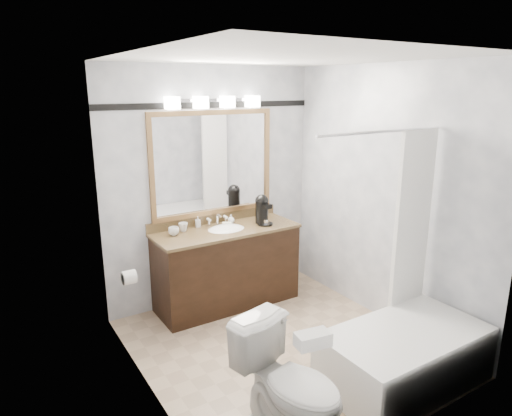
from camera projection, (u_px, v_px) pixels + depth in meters
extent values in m
cube|color=tan|center=(281.00, 347.00, 4.13)|extent=(2.40, 2.60, 0.01)
cube|color=white|center=(286.00, 56.00, 3.48)|extent=(2.40, 2.60, 0.01)
cube|color=white|center=(213.00, 186.00, 4.87)|extent=(2.40, 0.01, 2.50)
cube|color=white|center=(410.00, 264.00, 2.74)|extent=(2.40, 0.01, 2.50)
cube|color=white|center=(143.00, 239.00, 3.19)|extent=(0.01, 2.60, 2.50)
cube|color=white|center=(385.00, 196.00, 4.42)|extent=(0.01, 2.60, 2.50)
cube|color=black|center=(227.00, 268.00, 4.85)|extent=(1.50, 0.55, 0.82)
cube|color=olive|center=(226.00, 230.00, 4.74)|extent=(1.53, 0.58, 0.03)
cube|color=olive|center=(214.00, 218.00, 4.95)|extent=(1.53, 0.03, 0.10)
ellipsoid|color=white|center=(226.00, 232.00, 4.75)|extent=(0.44, 0.34, 0.14)
cube|color=#9C7446|center=(212.00, 113.00, 4.65)|extent=(1.40, 0.04, 0.05)
cube|color=#9C7446|center=(214.00, 212.00, 4.92)|extent=(1.40, 0.04, 0.05)
cube|color=#9C7446|center=(151.00, 169.00, 4.44)|extent=(0.05, 0.04, 1.00)
cube|color=#9C7446|center=(267.00, 158.00, 5.14)|extent=(0.05, 0.04, 1.00)
cube|color=white|center=(213.00, 163.00, 4.79)|extent=(1.30, 0.01, 1.00)
cube|color=silver|center=(212.00, 100.00, 4.61)|extent=(0.90, 0.05, 0.03)
cube|color=white|center=(172.00, 103.00, 4.35)|extent=(0.12, 0.12, 0.12)
cube|color=white|center=(201.00, 102.00, 4.50)|extent=(0.12, 0.12, 0.12)
cube|color=white|center=(227.00, 102.00, 4.65)|extent=(0.12, 0.12, 0.12)
cube|color=white|center=(252.00, 101.00, 4.81)|extent=(0.12, 0.12, 0.12)
cube|color=black|center=(211.00, 105.00, 4.65)|extent=(2.40, 0.01, 0.06)
cube|color=white|center=(404.00, 356.00, 3.59)|extent=(1.30, 0.72, 0.45)
cylinder|color=silver|center=(383.00, 132.00, 3.46)|extent=(1.30, 0.02, 0.02)
cube|color=white|center=(412.00, 221.00, 3.86)|extent=(0.40, 0.04, 1.55)
cylinder|color=white|center=(129.00, 277.00, 3.91)|extent=(0.11, 0.12, 0.12)
imported|color=white|center=(291.00, 384.00, 2.98)|extent=(0.60, 0.85, 0.79)
cube|color=white|center=(313.00, 339.00, 2.70)|extent=(0.23, 0.15, 0.09)
cylinder|color=black|center=(265.00, 224.00, 4.88)|extent=(0.17, 0.17, 0.02)
cylinder|color=black|center=(262.00, 212.00, 4.89)|extent=(0.14, 0.14, 0.24)
sphere|color=black|center=(262.00, 201.00, 4.86)|extent=(0.14, 0.14, 0.14)
cube|color=black|center=(266.00, 206.00, 4.81)|extent=(0.10, 0.10, 0.05)
cylinder|color=silver|center=(266.00, 222.00, 4.86)|extent=(0.06, 0.06, 0.06)
imported|color=white|center=(174.00, 231.00, 4.53)|extent=(0.11, 0.11, 0.08)
imported|color=white|center=(183.00, 227.00, 4.65)|extent=(0.11, 0.11, 0.09)
imported|color=white|center=(198.00, 222.00, 4.79)|extent=(0.06, 0.06, 0.11)
imported|color=white|center=(231.00, 219.00, 4.93)|extent=(0.09, 0.09, 0.09)
cube|color=beige|center=(227.00, 224.00, 4.87)|extent=(0.11, 0.09, 0.03)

